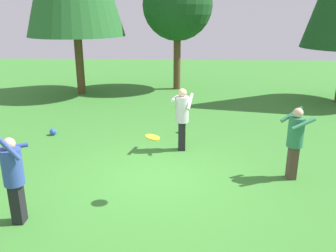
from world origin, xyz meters
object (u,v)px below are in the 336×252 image
Objects in this scene: ball_yellow at (183,129)px; tree_center at (177,5)px; ball_blue at (53,132)px; person_catcher at (295,138)px; person_thrower at (13,174)px; person_bystander at (182,114)px; frisbee at (153,137)px.

tree_center is at bearing 92.94° from ball_yellow.
person_catcher is at bearing -22.07° from ball_blue.
person_thrower is 4.68m from ball_blue.
person_bystander is at bearing -53.14° from person_catcher.
frisbee is 1.41× the size of ball_yellow.
ball_blue is 8.44m from tree_center.
person_bystander reaches higher than ball_yellow.
frisbee reaches higher than ball_blue.
person_thrower is 4.48m from person_bystander.
person_bystander reaches higher than person_catcher.
frisbee is 5.06m from ball_blue.
person_bystander is at bearing -87.65° from tree_center.
ball_blue is 0.04× the size of tree_center.
person_catcher reaches higher than ball_yellow.
frisbee is 1.46× the size of ball_blue.
person_bystander is at bearing -14.37° from ball_blue.
person_thrower reaches higher than ball_yellow.
person_thrower is 0.32× the size of tree_center.
frisbee is at bearing -91.12° from tree_center.
ball_blue is at bearing -42.52° from person_catcher.
person_bystander is 0.31× the size of tree_center.
tree_center is at bearing 88.88° from frisbee.
ball_blue is at bearing 132.37° from frisbee.
person_catcher is 2.88m from person_bystander.
ball_yellow is (-2.41, 2.93, -0.84)m from person_catcher.
person_thrower is at bearing -27.36° from person_bystander.
person_thrower reaches higher than person_catcher.
person_thrower is 2.45m from frisbee.
person_thrower is 5.92× the size of frisbee.
tree_center is (-0.33, 6.36, 3.65)m from ball_yellow.
person_catcher is at bearing -50.55° from ball_yellow.
person_bystander is 8.22m from tree_center.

